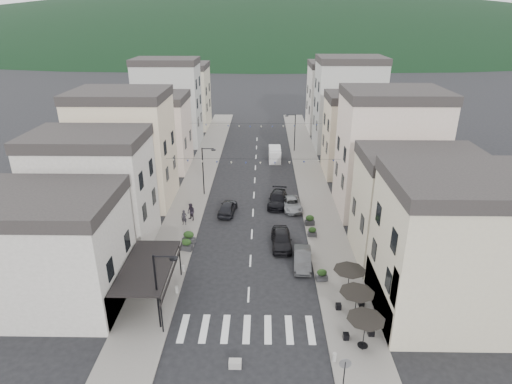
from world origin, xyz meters
The scene contains 31 objects.
ground centered at (0.00, 0.00, 0.00)m, with size 700.00×700.00×0.00m, color black.
sidewalk_left centered at (-7.50, 32.00, 0.06)m, with size 4.00×76.00×0.12m, color slate.
sidewalk_right centered at (7.50, 32.00, 0.06)m, with size 4.00×76.00×0.12m, color slate.
hill_backdrop centered at (0.00, 300.00, 0.00)m, with size 640.00×360.00×70.00m, color black.
boutique_building centered at (-15.50, 5.00, 4.00)m, with size 12.00×8.00×8.00m, color #AFA9A0.
bistro_building centered at (14.50, 4.00, 5.00)m, with size 10.00×8.00×10.00m, color #BEB297.
boutique_awning centered at (-7.25, 5.00, 3.11)m, with size 3.77×7.50×3.28m.
buildings_row_left centered at (-14.50, 37.75, 6.12)m, with size 10.20×54.16×14.00m.
buildings_row_right centered at (14.50, 36.59, 6.32)m, with size 10.20×54.16×14.50m.
cafe_terrace centered at (7.70, 2.80, 2.36)m, with size 2.50×8.10×2.53m.
streetlamp_left_near centered at (-5.82, 2.00, 3.70)m, with size 1.70×0.56×6.00m.
streetlamp_left_far centered at (-5.82, 26.00, 3.70)m, with size 1.70×0.56×6.00m.
streetlamp_right_far centered at (5.82, 44.00, 3.70)m, with size 1.70×0.56×6.00m.
traffic_sign centered at (5.80, -3.50, 1.93)m, with size 0.70×0.07×2.70m.
bollards centered at (0.00, 5.50, 0.42)m, with size 11.66×10.26×0.60m.
bunting_near centered at (0.00, 22.00, 5.65)m, with size 19.00×0.28×0.62m.
bunting_far centered at (0.00, 38.00, 5.65)m, with size 19.00×0.28×0.62m.
parked_car_a centered at (2.88, 13.65, 0.79)m, with size 1.86×4.63×1.58m, color black.
parked_car_b centered at (4.60, 10.28, 0.69)m, with size 1.47×4.21×1.39m, color #343437.
parked_car_c centered at (4.38, 22.12, 0.61)m, with size 2.03×4.40×1.22m, color gray.
parked_car_d centered at (2.80, 23.18, 0.72)m, with size 2.01×4.94×1.43m, color black.
parked_car_e centered at (-2.80, 20.79, 0.71)m, with size 1.68×4.18×1.43m, color black.
delivery_van centered at (2.85, 39.39, 1.04)m, with size 1.77×4.42×2.11m.
pedestrian_a centered at (-7.10, 17.79, 0.94)m, with size 0.60×0.39×1.63m, color black.
pedestrian_b centered at (-6.54, 18.84, 1.07)m, with size 0.93×0.72×1.91m, color black.
concrete_block_a centered at (-0.60, -1.50, 0.25)m, with size 0.80×0.50×0.50m, color #9C9894.
planter_la centered at (-6.00, 12.60, 0.69)m, with size 1.16×0.81×1.18m.
planter_lb centered at (-6.00, 13.91, 0.74)m, with size 1.28×0.93×1.28m.
planter_ra centered at (6.00, 7.91, 0.63)m, with size 1.02×0.67×1.05m.
planter_rb centered at (6.00, 15.48, 0.61)m, with size 0.91×0.52×1.00m.
planter_rc centered at (6.00, 17.95, 0.66)m, with size 1.05×0.66×1.12m.
Camera 1 is at (1.06, -22.05, 20.66)m, focal length 30.00 mm.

